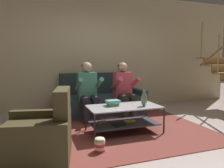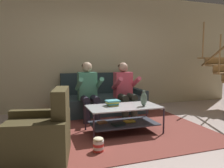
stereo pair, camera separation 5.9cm
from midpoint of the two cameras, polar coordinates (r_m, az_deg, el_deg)
The scene contains 11 objects.
ground at distance 3.48m, azimuth 5.76°, elevation -14.45°, with size 16.80×16.80×0.00m, color #B5A29C.
back_partition at distance 5.59m, azimuth -4.70°, elevation 8.52°, with size 8.40×0.12×2.90m, color #C5B88C.
couch at distance 5.19m, azimuth -2.89°, elevation -4.23°, with size 2.00×0.98×0.91m.
person_seated_left at distance 4.48m, azimuth -5.81°, elevation -1.31°, with size 0.50×0.58×1.19m.
person_seated_right at distance 4.72m, azimuth 3.72°, elevation -0.97°, with size 0.50×0.58×1.18m.
coffee_table at distance 3.74m, azimuth 3.39°, elevation -8.10°, with size 1.22×0.63×0.46m.
area_rug at distance 4.41m, azimuth 0.33°, elevation -9.87°, with size 3.00×3.48×0.01m.
vase at distance 3.74m, azimuth 8.74°, elevation -3.87°, with size 0.11×0.11×0.26m.
book_stack at distance 3.73m, azimuth 0.54°, elevation -4.89°, with size 0.24×0.20×0.10m.
armchair at distance 2.87m, azimuth -18.18°, elevation -13.09°, with size 0.95×0.95×0.89m.
popcorn_tub at distance 3.04m, azimuth -3.01°, elevation -15.52°, with size 0.15×0.15×0.20m.
Camera 2 is at (-1.34, -2.97, 1.23)m, focal length 35.00 mm.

